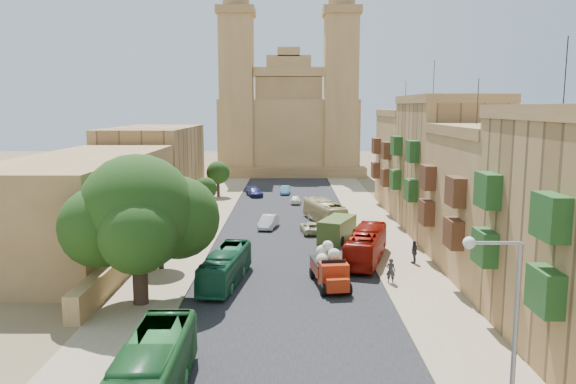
{
  "coord_description": "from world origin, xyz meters",
  "views": [
    {
      "loc": [
        0.17,
        -30.97,
        12.67
      ],
      "look_at": [
        0.0,
        26.0,
        4.0
      ],
      "focal_mm": 35.0,
      "sensor_mm": 36.0,
      "label": 1
    }
  ],
  "objects_px": {
    "ficus_tree": "(139,216)",
    "red_truck": "(330,267)",
    "street_tree_d": "(218,173)",
    "car_dkblue": "(254,192)",
    "car_white_b": "(296,199)",
    "street_tree_b": "(188,206)",
    "bus_green_north": "(226,267)",
    "olive_pickup": "(337,229)",
    "church": "(289,123)",
    "street_tree_c": "(206,189)",
    "car_blue_a": "(237,253)",
    "bus_red_east": "(366,245)",
    "car_blue_b": "(285,190)",
    "bus_green_south": "(149,379)",
    "bus_cream_east": "(324,212)",
    "car_cream": "(311,228)",
    "pedestrian_c": "(414,252)",
    "streetlamp": "(503,320)",
    "pedestrian_a": "(391,271)",
    "car_white_a": "(268,222)",
    "street_tree_a": "(160,222)"
  },
  "relations": [
    {
      "from": "pedestrian_c",
      "to": "car_blue_b",
      "type": "bearing_deg",
      "value": -169.69
    },
    {
      "from": "bus_green_south",
      "to": "car_cream",
      "type": "height_order",
      "value": "bus_green_south"
    },
    {
      "from": "bus_green_south",
      "to": "bus_green_north",
      "type": "height_order",
      "value": "bus_green_south"
    },
    {
      "from": "car_white_a",
      "to": "car_dkblue",
      "type": "height_order",
      "value": "car_white_a"
    },
    {
      "from": "ficus_tree",
      "to": "bus_red_east",
      "type": "bearing_deg",
      "value": 32.45
    },
    {
      "from": "bus_green_south",
      "to": "car_white_b",
      "type": "bearing_deg",
      "value": 81.94
    },
    {
      "from": "street_tree_b",
      "to": "car_blue_a",
      "type": "bearing_deg",
      "value": -58.88
    },
    {
      "from": "street_tree_c",
      "to": "car_blue_a",
      "type": "relative_size",
      "value": 1.26
    },
    {
      "from": "olive_pickup",
      "to": "bus_green_north",
      "type": "distance_m",
      "value": 16.2
    },
    {
      "from": "car_white_a",
      "to": "pedestrian_a",
      "type": "distance_m",
      "value": 20.87
    },
    {
      "from": "streetlamp",
      "to": "bus_cream_east",
      "type": "xyz_separation_m",
      "value": [
        -3.72,
        41.62,
        -3.95
      ]
    },
    {
      "from": "church",
      "to": "car_blue_b",
      "type": "distance_m",
      "value": 29.7
    },
    {
      "from": "bus_red_east",
      "to": "car_blue_a",
      "type": "relative_size",
      "value": 2.87
    },
    {
      "from": "bus_red_east",
      "to": "pedestrian_c",
      "type": "bearing_deg",
      "value": -173.34
    },
    {
      "from": "car_white_a",
      "to": "car_white_b",
      "type": "relative_size",
      "value": 1.27
    },
    {
      "from": "car_white_b",
      "to": "pedestrian_a",
      "type": "distance_m",
      "value": 34.41
    },
    {
      "from": "car_blue_b",
      "to": "pedestrian_a",
      "type": "xyz_separation_m",
      "value": [
        8.0,
        -41.95,
        0.32
      ]
    },
    {
      "from": "ficus_tree",
      "to": "olive_pickup",
      "type": "relative_size",
      "value": 1.72
    },
    {
      "from": "bus_cream_east",
      "to": "pedestrian_c",
      "type": "relative_size",
      "value": 4.7
    },
    {
      "from": "street_tree_c",
      "to": "church",
      "type": "bearing_deg",
      "value": 76.79
    },
    {
      "from": "street_tree_d",
      "to": "car_blue_b",
      "type": "height_order",
      "value": "street_tree_d"
    },
    {
      "from": "car_white_a",
      "to": "church",
      "type": "bearing_deg",
      "value": 99.23
    },
    {
      "from": "street_tree_c",
      "to": "car_cream",
      "type": "distance_m",
      "value": 16.9
    },
    {
      "from": "ficus_tree",
      "to": "car_blue_a",
      "type": "relative_size",
      "value": 2.89
    },
    {
      "from": "street_tree_c",
      "to": "street_tree_d",
      "type": "bearing_deg",
      "value": 90.0
    },
    {
      "from": "street_tree_d",
      "to": "car_dkblue",
      "type": "distance_m",
      "value": 5.83
    },
    {
      "from": "street_tree_b",
      "to": "car_blue_a",
      "type": "height_order",
      "value": "street_tree_b"
    },
    {
      "from": "church",
      "to": "red_truck",
      "type": "relative_size",
      "value": 6.52
    },
    {
      "from": "car_dkblue",
      "to": "car_white_b",
      "type": "xyz_separation_m",
      "value": [
        5.83,
        -5.98,
        -0.08
      ]
    },
    {
      "from": "bus_cream_east",
      "to": "car_white_b",
      "type": "relative_size",
      "value": 2.76
    },
    {
      "from": "car_cream",
      "to": "car_dkblue",
      "type": "relative_size",
      "value": 0.93
    },
    {
      "from": "street_tree_b",
      "to": "bus_green_south",
      "type": "distance_m",
      "value": 33.4
    },
    {
      "from": "ficus_tree",
      "to": "car_blue_a",
      "type": "height_order",
      "value": "ficus_tree"
    },
    {
      "from": "street_tree_a",
      "to": "street_tree_c",
      "type": "bearing_deg",
      "value": 90.0
    },
    {
      "from": "street_tree_d",
      "to": "bus_green_north",
      "type": "distance_m",
      "value": 40.24
    },
    {
      "from": "pedestrian_a",
      "to": "bus_green_south",
      "type": "bearing_deg",
      "value": 72.08
    },
    {
      "from": "ficus_tree",
      "to": "street_tree_b",
      "type": "relative_size",
      "value": 2.28
    },
    {
      "from": "ficus_tree",
      "to": "red_truck",
      "type": "xyz_separation_m",
      "value": [
        12.45,
        3.61,
        -4.4
      ]
    },
    {
      "from": "bus_green_north",
      "to": "car_blue_a",
      "type": "distance_m",
      "value": 6.32
    },
    {
      "from": "olive_pickup",
      "to": "pedestrian_a",
      "type": "relative_size",
      "value": 3.09
    },
    {
      "from": "car_white_b",
      "to": "street_tree_b",
      "type": "bearing_deg",
      "value": 61.24
    },
    {
      "from": "bus_green_south",
      "to": "car_white_a",
      "type": "relative_size",
      "value": 2.51
    },
    {
      "from": "church",
      "to": "car_blue_a",
      "type": "height_order",
      "value": "church"
    },
    {
      "from": "bus_cream_east",
      "to": "car_blue_b",
      "type": "distance_m",
      "value": 21.17
    },
    {
      "from": "church",
      "to": "bus_green_south",
      "type": "xyz_separation_m",
      "value": [
        -5.7,
        -87.7,
        -8.06
      ]
    },
    {
      "from": "church",
      "to": "olive_pickup",
      "type": "height_order",
      "value": "church"
    },
    {
      "from": "olive_pickup",
      "to": "car_dkblue",
      "type": "xyz_separation_m",
      "value": [
        -9.58,
        26.56,
        -0.42
      ]
    },
    {
      "from": "car_white_a",
      "to": "bus_red_east",
      "type": "bearing_deg",
      "value": -44.65
    },
    {
      "from": "ficus_tree",
      "to": "bus_red_east",
      "type": "height_order",
      "value": "ficus_tree"
    },
    {
      "from": "streetlamp",
      "to": "red_truck",
      "type": "bearing_deg",
      "value": 103.45
    }
  ]
}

